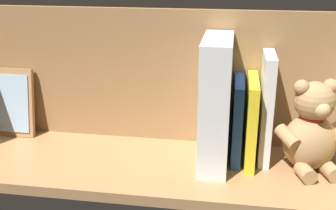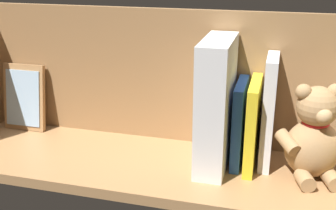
# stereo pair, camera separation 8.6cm
# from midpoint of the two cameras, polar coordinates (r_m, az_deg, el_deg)

# --- Properties ---
(ground_plane) EXTENTS (1.03, 0.28, 0.02)m
(ground_plane) POSITION_cam_midpoint_polar(r_m,az_deg,el_deg) (0.91, -2.71, -8.31)
(ground_plane) COLOR #A87A4C
(shelf_back_panel) EXTENTS (1.03, 0.02, 0.31)m
(shelf_back_panel) POSITION_cam_midpoint_polar(r_m,az_deg,el_deg) (0.96, -1.42, 3.75)
(shelf_back_panel) COLOR #986F45
(shelf_back_panel) RESTS_ON ground_plane
(teddy_bear) EXTENTS (0.15, 0.14, 0.19)m
(teddy_bear) POSITION_cam_midpoint_polar(r_m,az_deg,el_deg) (0.88, 16.26, -3.41)
(teddy_bear) COLOR tan
(teddy_bear) RESTS_ON ground_plane
(book_3) EXTENTS (0.02, 0.11, 0.23)m
(book_3) POSITION_cam_midpoint_polar(r_m,az_deg,el_deg) (0.89, 10.46, -0.44)
(book_3) COLOR silver
(book_3) RESTS_ON ground_plane
(book_4) EXTENTS (0.02, 0.14, 0.18)m
(book_4) POSITION_cam_midpoint_polar(r_m,az_deg,el_deg) (0.89, 8.48, -2.20)
(book_4) COLOR yellow
(book_4) RESTS_ON ground_plane
(book_5) EXTENTS (0.02, 0.13, 0.17)m
(book_5) POSITION_cam_midpoint_polar(r_m,az_deg,el_deg) (0.90, 6.72, -2.07)
(book_5) COLOR blue
(book_5) RESTS_ON ground_plane
(dictionary_thick_white) EXTENTS (0.06, 0.18, 0.27)m
(dictionary_thick_white) POSITION_cam_midpoint_polar(r_m,az_deg,el_deg) (0.86, 3.64, 0.30)
(dictionary_thick_white) COLOR white
(dictionary_thick_white) RESTS_ON ground_plane
(picture_frame_leaning) EXTENTS (0.11, 0.04, 0.17)m
(picture_frame_leaning) POSITION_cam_midpoint_polar(r_m,az_deg,el_deg) (1.09, -22.55, 0.26)
(picture_frame_leaning) COLOR #A87A4C
(picture_frame_leaning) RESTS_ON ground_plane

